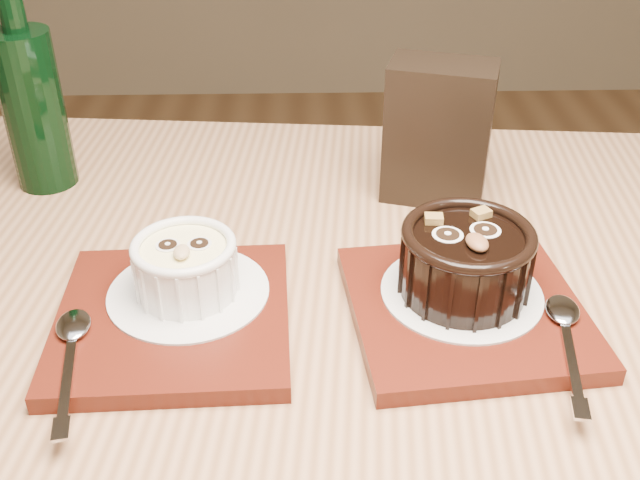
# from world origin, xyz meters

# --- Properties ---
(table) EXTENTS (1.27, 0.91, 0.75)m
(table) POSITION_xyz_m (-0.23, 0.14, 0.66)
(table) COLOR #8E613E
(table) RESTS_ON ground
(tray_left) EXTENTS (0.19, 0.19, 0.01)m
(tray_left) POSITION_xyz_m (-0.37, 0.17, 0.76)
(tray_left) COLOR #561A0E
(tray_left) RESTS_ON table
(doily_left) EXTENTS (0.13, 0.13, 0.00)m
(doily_left) POSITION_xyz_m (-0.36, 0.19, 0.77)
(doily_left) COLOR white
(doily_left) RESTS_ON tray_left
(ramekin_white) EXTENTS (0.08, 0.08, 0.05)m
(ramekin_white) POSITION_xyz_m (-0.36, 0.19, 0.79)
(ramekin_white) COLOR white
(ramekin_white) RESTS_ON doily_left
(spoon_left) EXTENTS (0.05, 0.14, 0.01)m
(spoon_left) POSITION_xyz_m (-0.44, 0.11, 0.77)
(spoon_left) COLOR silver
(spoon_left) RESTS_ON tray_left
(tray_right) EXTENTS (0.20, 0.20, 0.01)m
(tray_right) POSITION_xyz_m (-0.14, 0.17, 0.76)
(tray_right) COLOR #561A0E
(tray_right) RESTS_ON table
(doily_right) EXTENTS (0.13, 0.13, 0.00)m
(doily_right) POSITION_xyz_m (-0.14, 0.18, 0.77)
(doily_right) COLOR white
(doily_right) RESTS_ON tray_right
(ramekin_dark) EXTENTS (0.10, 0.10, 0.06)m
(ramekin_dark) POSITION_xyz_m (-0.14, 0.18, 0.80)
(ramekin_dark) COLOR black
(ramekin_dark) RESTS_ON doily_right
(spoon_right) EXTENTS (0.05, 0.14, 0.01)m
(spoon_right) POSITION_xyz_m (-0.07, 0.12, 0.77)
(spoon_right) COLOR silver
(spoon_right) RESTS_ON tray_right
(condiment_stand) EXTENTS (0.11, 0.09, 0.14)m
(condiment_stand) POSITION_xyz_m (-0.13, 0.37, 0.82)
(condiment_stand) COLOR black
(condiment_stand) RESTS_ON table
(green_bottle) EXTENTS (0.06, 0.06, 0.23)m
(green_bottle) POSITION_xyz_m (-0.53, 0.41, 0.84)
(green_bottle) COLOR black
(green_bottle) RESTS_ON table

